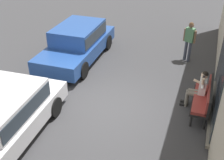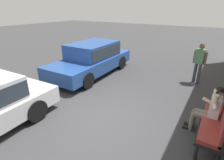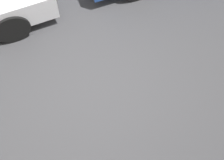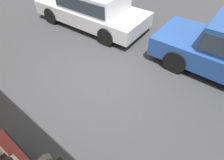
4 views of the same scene
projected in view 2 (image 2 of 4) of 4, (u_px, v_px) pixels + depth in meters
ground_plane at (99, 119)px, 5.14m from camera, size 60.00×60.00×0.00m
bench at (218, 122)px, 4.06m from camera, size 1.79×0.55×1.01m
person_on_phone at (209, 109)px, 4.34m from camera, size 0.73×0.74×1.35m
parked_car_near at (92, 57)px, 8.40m from camera, size 4.68×2.05×1.50m
pedestrian_standing at (199, 60)px, 7.21m from camera, size 0.31×0.52×1.73m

